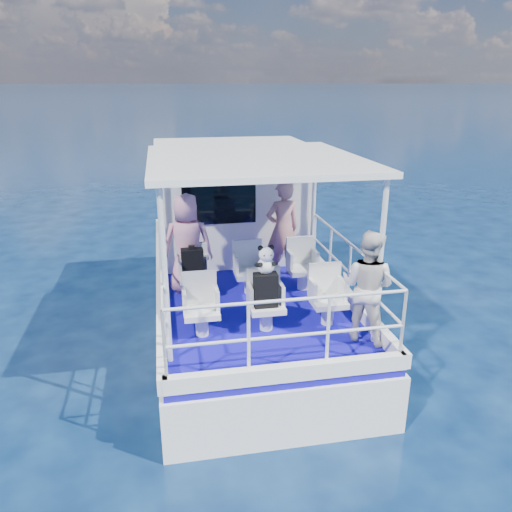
{
  "coord_description": "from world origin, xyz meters",
  "views": [
    {
      "loc": [
        -1.32,
        -7.26,
        4.19
      ],
      "look_at": [
        -0.01,
        -0.4,
        1.75
      ],
      "focal_mm": 35.0,
      "sensor_mm": 36.0,
      "label": 1
    }
  ],
  "objects_px": {
    "passenger_stbd_aft": "(367,286)",
    "panda": "(266,259)",
    "backpack_center": "(266,290)",
    "passenger_port_fwd": "(187,244)"
  },
  "relations": [
    {
      "from": "passenger_stbd_aft",
      "to": "panda",
      "type": "bearing_deg",
      "value": 24.98
    },
    {
      "from": "passenger_stbd_aft",
      "to": "backpack_center",
      "type": "relative_size",
      "value": 3.18
    },
    {
      "from": "passenger_port_fwd",
      "to": "passenger_stbd_aft",
      "type": "height_order",
      "value": "passenger_port_fwd"
    },
    {
      "from": "passenger_stbd_aft",
      "to": "backpack_center",
      "type": "bearing_deg",
      "value": 25.9
    },
    {
      "from": "passenger_port_fwd",
      "to": "panda",
      "type": "distance_m",
      "value": 1.88
    },
    {
      "from": "backpack_center",
      "to": "panda",
      "type": "height_order",
      "value": "panda"
    },
    {
      "from": "passenger_port_fwd",
      "to": "passenger_stbd_aft",
      "type": "relative_size",
      "value": 1.08
    },
    {
      "from": "passenger_port_fwd",
      "to": "panda",
      "type": "relative_size",
      "value": 4.19
    },
    {
      "from": "passenger_port_fwd",
      "to": "passenger_stbd_aft",
      "type": "xyz_separation_m",
      "value": [
        2.22,
        -2.06,
        -0.06
      ]
    },
    {
      "from": "passenger_port_fwd",
      "to": "panda",
      "type": "xyz_separation_m",
      "value": [
        0.96,
        -1.6,
        0.23
      ]
    }
  ]
}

